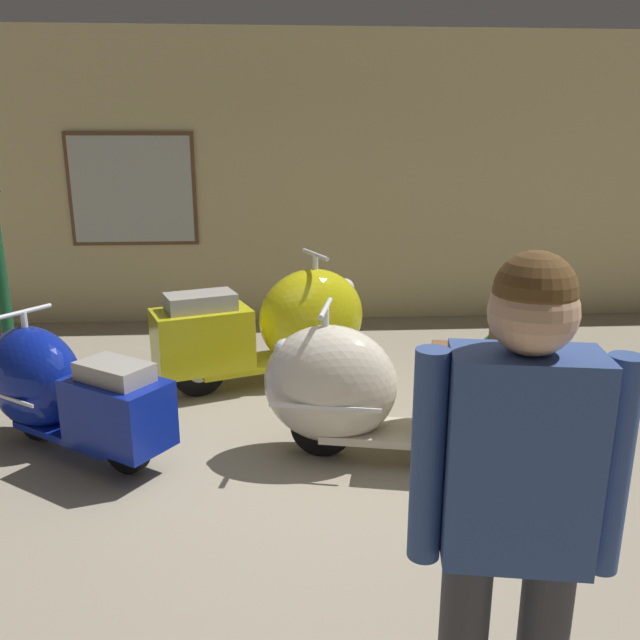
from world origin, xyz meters
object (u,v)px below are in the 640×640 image
Objects in this scene: scooter_2 at (372,391)px; scooter_1 at (280,326)px; scooter_3 at (531,341)px; scooter_0 at (58,390)px; visitor_0 at (514,510)px.

scooter_1 is at bearing -55.83° from scooter_2.
scooter_1 is at bearing 115.92° from scooter_3.
visitor_0 reaches higher than scooter_0.
scooter_3 is at bearing -13.07° from visitor_0.
scooter_0 is 3.39m from visitor_0.
scooter_1 is 1.07× the size of visitor_0.
visitor_0 is at bearing -100.22° from scooter_1.
scooter_3 is at bearing -29.07° from scooter_1.
scooter_0 is 0.87× the size of scooter_2.
scooter_2 is at bearing -87.95° from scooter_1.
scooter_2 is 1.87m from scooter_3.
scooter_0 is at bearing 137.94° from scooter_3.
scooter_1 is 3.80m from visitor_0.
scooter_2 is 0.99× the size of visitor_0.
visitor_0 is (0.07, -2.28, 0.56)m from scooter_2.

